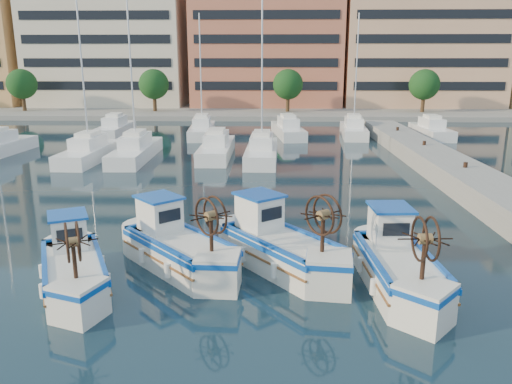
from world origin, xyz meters
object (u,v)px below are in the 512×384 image
object	(u,v)px
fishing_boat_c	(279,244)
fishing_boat_d	(398,263)
fishing_boat_a	(73,265)
fishing_boat_b	(177,245)

from	to	relation	value
fishing_boat_c	fishing_boat_d	size ratio (longest dim) A/B	1.01
fishing_boat_c	fishing_boat_d	xyz separation A→B (m)	(3.77, -1.52, -0.02)
fishing_boat_a	fishing_boat_c	size ratio (longest dim) A/B	0.92
fishing_boat_a	fishing_boat_d	xyz separation A→B (m)	(10.39, 0.34, 0.07)
fishing_boat_b	fishing_boat_d	size ratio (longest dim) A/B	0.96
fishing_boat_b	fishing_boat_d	xyz separation A→B (m)	(7.35, -1.40, 0.00)
fishing_boat_c	fishing_boat_d	bearing A→B (deg)	-60.17
fishing_boat_a	fishing_boat_c	world-z (taller)	fishing_boat_c
fishing_boat_a	fishing_boat_d	size ratio (longest dim) A/B	0.93
fishing_boat_a	fishing_boat_d	bearing A→B (deg)	-23.00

